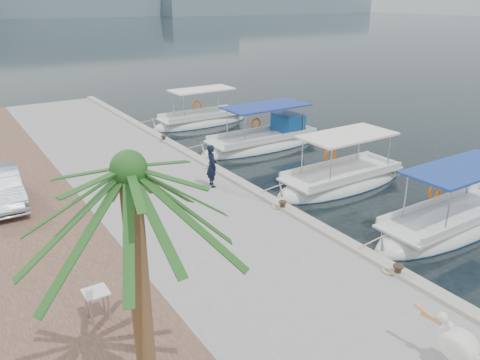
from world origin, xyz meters
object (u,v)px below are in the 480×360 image
fishing_caique_b (451,225)px  fishing_caique_e (200,123)px  fishing_caique_c (341,183)px  pelican (456,344)px  parked_car (0,188)px  fisherman (212,166)px  fishing_caique_d (264,143)px  date_palm (129,171)px

fishing_caique_b → fishing_caique_e: (-0.43, 17.32, 0.00)m
fishing_caique_c → pelican: bearing=-123.1°
pelican → parked_car: bearing=115.0°
fishing_caique_b → fisherman: 8.92m
fishing_caique_c → fishing_caique_d: same height
parked_car → fishing_caique_e: bearing=33.7°
fishing_caique_b → fisherman: bearing=129.0°
fishing_caique_c → fishing_caique_e: 12.32m
fishing_caique_d → pelican: fishing_caique_d is taller
fishing_caique_b → date_palm: bearing=-171.4°
fishing_caique_d → fishing_caique_e: size_ratio=1.16×
fishing_caique_b → parked_car: fishing_caique_b is taller
date_palm → parked_car: 11.95m
fisherman → parked_car: fisherman is taller
fishing_caique_b → fishing_caique_c: same height
fishing_caique_c → date_palm: bearing=-149.5°
fishing_caique_c → fisherman: fishing_caique_c is taller
fishing_caique_e → parked_car: size_ratio=1.68×
fishing_caique_b → date_palm: 12.95m
fishing_caique_c → parked_car: (-12.44, 4.47, 1.01)m
fishing_caique_b → fishing_caique_c: bearing=93.8°
fishing_caique_c → pelican: (-6.05, -9.27, 0.95)m
fishing_caique_c → parked_car: bearing=160.3°
date_palm → fisherman: bearing=54.0°
pelican → date_palm: date_palm is taller
fishing_caique_c → parked_car: size_ratio=1.73×
fisherman → date_palm: date_palm is taller
date_palm → fishing_caique_e: bearing=59.1°
fishing_caique_c → fishing_caique_e: size_ratio=1.03×
fishing_caique_d → fisherman: fishing_caique_d is taller
fishing_caique_b → fishing_caique_c: (-0.33, 5.00, 0.00)m
fishing_caique_e → pelican: fishing_caique_e is taller
fishing_caique_c → parked_car: 13.26m
fishing_caique_d → parked_car: 13.14m
date_palm → parked_car: bearing=94.7°
fishing_caique_c → fishing_caique_e: (-0.10, 12.32, 0.00)m
pelican → fisherman: bearing=85.8°
fishing_caique_b → fisherman: (-5.56, 6.86, 1.22)m
date_palm → parked_car: size_ratio=1.42×
fishing_caique_c → date_palm: date_palm is taller
fishing_caique_b → fishing_caique_d: bearing=89.0°
fishing_caique_b → parked_car: (-12.77, 9.47, 1.01)m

